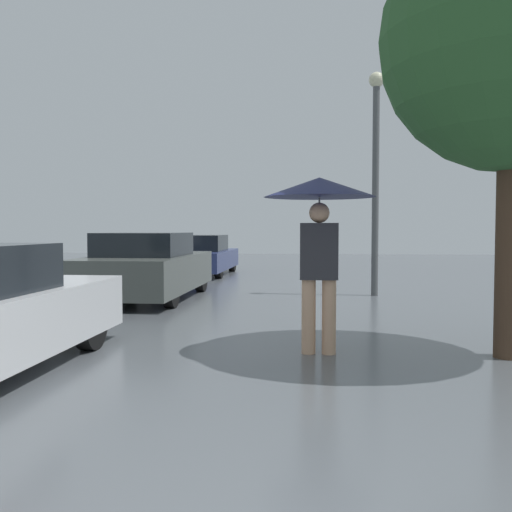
% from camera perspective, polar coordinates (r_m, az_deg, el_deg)
% --- Properties ---
extents(pedestrian, '(1.24, 1.24, 1.97)m').
position_cam_1_polar(pedestrian, '(6.38, 6.35, 4.70)').
color(pedestrian, tan).
rests_on(pedestrian, ground_plane).
extents(parked_car_middle, '(1.82, 4.26, 1.32)m').
position_cam_1_polar(parked_car_middle, '(11.62, -10.83, -1.13)').
color(parked_car_middle, '#4C514C').
rests_on(parked_car_middle, ground_plane).
extents(parked_car_farthest, '(1.84, 4.19, 1.21)m').
position_cam_1_polar(parked_car_farthest, '(17.46, -5.73, 0.00)').
color(parked_car_farthest, navy).
rests_on(parked_car_farthest, ground_plane).
extents(street_lamp, '(0.32, 0.32, 4.63)m').
position_cam_1_polar(street_lamp, '(12.24, 11.88, 9.23)').
color(street_lamp, '#515456').
rests_on(street_lamp, ground_plane).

